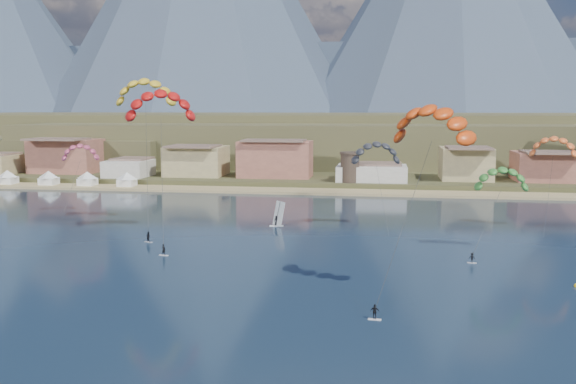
{
  "coord_description": "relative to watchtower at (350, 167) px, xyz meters",
  "views": [
    {
      "loc": [
        14.48,
        -61.99,
        22.77
      ],
      "look_at": [
        0.0,
        32.0,
        10.0
      ],
      "focal_mm": 38.98,
      "sensor_mm": 36.0,
      "label": 1
    }
  ],
  "objects": [
    {
      "name": "ground",
      "position": [
        -5.0,
        -114.0,
        -6.37
      ],
      "size": [
        2400.0,
        2400.0,
        0.0
      ],
      "primitive_type": "plane",
      "color": "black",
      "rests_on": "ground"
    },
    {
      "name": "beach",
      "position": [
        -5.0,
        -8.0,
        -6.12
      ],
      "size": [
        2200.0,
        12.0,
        0.9
      ],
      "color": "tan",
      "rests_on": "ground"
    },
    {
      "name": "land",
      "position": [
        -5.0,
        446.0,
        -6.37
      ],
      "size": [
        2200.0,
        900.0,
        4.0
      ],
      "color": "brown",
      "rests_on": "ground"
    },
    {
      "name": "foothills",
      "position": [
        17.39,
        118.47,
        2.71
      ],
      "size": [
        940.0,
        210.0,
        18.0
      ],
      "color": "brown",
      "rests_on": "ground"
    },
    {
      "name": "mountain_ridge",
      "position": [
        -19.6,
        709.65,
        143.94
      ],
      "size": [
        2060.0,
        480.0,
        400.0
      ],
      "color": "#314052",
      "rests_on": "ground"
    },
    {
      "name": "town",
      "position": [
        -45.0,
        8.0,
        1.63
      ],
      "size": [
        400.0,
        24.0,
        12.0
      ],
      "color": "silver",
      "rests_on": "ground"
    },
    {
      "name": "watchtower",
      "position": [
        0.0,
        0.0,
        0.0
      ],
      "size": [
        5.82,
        5.82,
        8.6
      ],
      "color": "#47382D",
      "rests_on": "ground"
    },
    {
      "name": "beach_tents",
      "position": [
        -81.25,
        -8.0,
        -2.66
      ],
      "size": [
        43.4,
        6.4,
        5.0
      ],
      "color": "white",
      "rests_on": "ground"
    },
    {
      "name": "kitesurfer_red",
      "position": [
        -29.06,
        -71.24,
        17.74
      ],
      "size": [
        13.58,
        18.99,
        28.54
      ],
      "color": "silver",
      "rests_on": "ground"
    },
    {
      "name": "kitesurfer_yellow",
      "position": [
        -35.05,
        -62.87,
        20.1
      ],
      "size": [
        12.3,
        16.82,
        30.35
      ],
      "color": "silver",
      "rests_on": "ground"
    },
    {
      "name": "kitesurfer_orange",
      "position": [
        14.92,
        -101.33,
        15.2
      ],
      "size": [
        12.5,
        13.71,
        24.72
      ],
      "color": "silver",
      "rests_on": "ground"
    },
    {
      "name": "kitesurfer_green",
      "position": [
        27.87,
        -74.22,
        5.85
      ],
      "size": [
        10.28,
        10.55,
        15.65
      ],
      "color": "silver",
      "rests_on": "ground"
    },
    {
      "name": "distant_kite_pink",
      "position": [
        -54.9,
        -50.64,
        7.64
      ],
      "size": [
        8.65,
        6.94,
        16.9
      ],
      "color": "#262626",
      "rests_on": "ground"
    },
    {
      "name": "distant_kite_dark",
      "position": [
        7.99,
        -57.82,
        8.82
      ],
      "size": [
        10.14,
        6.81,
        18.36
      ],
      "color": "#262626",
      "rests_on": "ground"
    },
    {
      "name": "distant_kite_orange",
      "position": [
        40.44,
        -54.49,
        9.99
      ],
      "size": [
        9.51,
        6.96,
        19.27
      ],
      "color": "#262626",
      "rests_on": "ground"
    },
    {
      "name": "windsurfer",
      "position": [
        -10.76,
        -58.16,
        -4.83
      ],
      "size": [
        2.8,
        3.06,
        4.84
      ],
      "color": "silver",
      "rests_on": "ground"
    }
  ]
}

